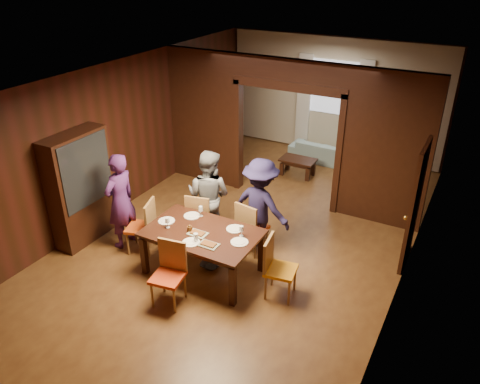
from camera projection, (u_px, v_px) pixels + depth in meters
The scene contains 32 objects.
floor at pixel (249, 233), 8.67m from camera, with size 9.00×9.00×0.00m, color #512E16.
ceiling at pixel (251, 77), 7.33m from camera, with size 5.50×9.00×0.02m, color silver.
room_walls at pixel (293, 126), 9.45m from camera, with size 5.52×9.01×2.90m.
person_purple at pixel (120, 201), 7.98m from camera, with size 0.63×0.41×1.72m, color #481F5C.
person_grey at pixel (209, 196), 8.16m from camera, with size 0.83×0.64×1.70m, color slate.
person_navy at pixel (261, 205), 7.88m from camera, with size 1.08×0.62×1.68m, color #1E193E.
sofa at pixel (325, 152), 11.52m from camera, with size 1.70×0.66×0.50m, color #8FB5BC.
serving_bowl at pixel (209, 226), 7.38m from camera, with size 0.33×0.33×0.08m, color black.
dining_table at pixel (203, 252), 7.47m from camera, with size 1.78×1.11×0.76m, color black.
coffee_table at pixel (298, 167), 10.83m from camera, with size 0.80×0.50×0.40m, color black.
chair_left at pixel (140, 226), 7.97m from camera, with size 0.44×0.44×0.97m, color #C64712, non-canonical shape.
chair_right at pixel (281, 268), 6.91m from camera, with size 0.44×0.44×0.97m, color orange, non-canonical shape.
chair_far_l at pixel (202, 216), 8.26m from camera, with size 0.44×0.44×0.97m, color #CF6013, non-canonical shape.
chair_far_r at pixel (253, 226), 7.97m from camera, with size 0.44×0.44×0.97m, color #DF4E15, non-canonical shape.
chair_near at pixel (168, 276), 6.76m from camera, with size 0.44×0.44×0.97m, color red, non-canonical shape.
hutch at pixel (81, 188), 8.11m from camera, with size 0.40×1.20×2.00m, color black.
door_right at pixel (415, 206), 7.43m from camera, with size 0.06×0.90×2.10m, color black.
window_far at pixel (334, 87), 11.35m from camera, with size 1.20×0.03×1.30m, color silver.
curtain_left at pixel (304, 102), 11.84m from camera, with size 0.35×0.06×2.40m, color white.
curtain_right at pixel (362, 110), 11.21m from camera, with size 0.35×0.06×2.40m, color white.
plate_left at pixel (167, 221), 7.58m from camera, with size 0.27×0.27×0.01m, color silver.
plate_far_l at pixel (192, 216), 7.72m from camera, with size 0.27×0.27×0.01m, color silver.
plate_far_r at pixel (235, 229), 7.36m from camera, with size 0.27×0.27×0.01m, color silver.
plate_right at pixel (239, 242), 7.03m from camera, with size 0.27×0.27×0.01m, color silver.
plate_near at pixel (191, 242), 7.02m from camera, with size 0.27×0.27×0.01m, color silver.
platter_a at pixel (198, 233), 7.22m from camera, with size 0.30×0.20×0.04m, color gray.
platter_b at pixel (209, 244), 6.95m from camera, with size 0.30×0.20×0.04m, color slate.
wineglass_left at pixel (167, 223), 7.36m from camera, with size 0.08×0.08×0.18m, color white, non-canonical shape.
wineglass_far at pixel (201, 211), 7.69m from camera, with size 0.08×0.08×0.18m, color white, non-canonical shape.
wineglass_right at pixel (241, 231), 7.14m from camera, with size 0.08×0.08×0.18m, color silver, non-canonical shape.
tumbler at pixel (196, 238), 7.02m from camera, with size 0.07×0.07×0.14m, color silver.
condiment_jar at pixel (190, 228), 7.28m from camera, with size 0.08×0.08×0.11m, color #4E2D12, non-canonical shape.
Camera 1 is at (3.36, -6.53, 4.67)m, focal length 35.00 mm.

